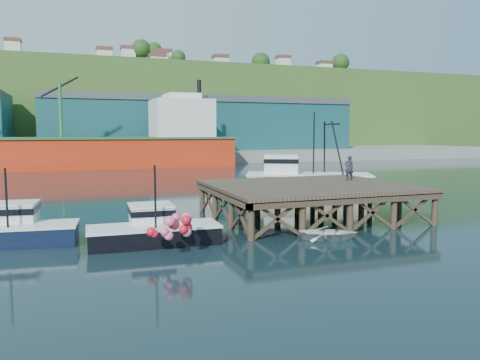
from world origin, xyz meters
name	(u,v)px	position (x,y,z in m)	size (l,w,h in m)	color
ground	(226,223)	(0.00, 0.00, 0.00)	(300.00, 300.00, 0.00)	black
wharf	(310,187)	(5.50, -0.19, 1.94)	(12.00, 10.00, 2.62)	brown
far_quay	(118,154)	(0.00, 70.00, 1.00)	(160.00, 40.00, 2.00)	gray
warehouse_mid	(120,126)	(0.00, 65.00, 6.50)	(28.00, 16.00, 9.00)	#1A5457
warehouse_right	(267,127)	(30.00, 65.00, 6.50)	(30.00, 16.00, 9.00)	#1A5457
cargo_ship	(73,146)	(-8.46, 48.00, 3.31)	(55.50, 10.00, 13.75)	red
hillside	(107,110)	(0.00, 100.00, 11.00)	(220.00, 50.00, 22.00)	#2D511E
boat_navy	(13,229)	(-11.31, -1.56, 0.76)	(6.22, 3.57, 3.77)	#0E1833
boat_black	(153,229)	(-4.87, -3.58, 0.71)	(6.33, 5.34, 3.88)	black
trawler	(306,178)	(10.50, 9.94, 1.47)	(11.25, 7.91, 7.12)	beige
dinghy	(328,233)	(3.55, -5.80, 0.31)	(2.13, 2.98, 0.62)	silver
dockworker	(349,168)	(9.23, 1.28, 2.96)	(0.61, 0.40, 1.68)	#212029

